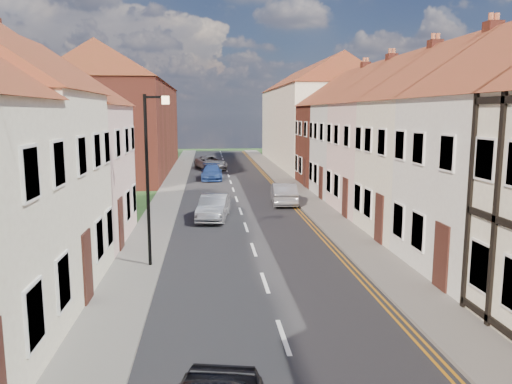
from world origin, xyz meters
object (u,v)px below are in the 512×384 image
lamppost (150,170)px  car_mid_b (284,193)px  car_far (212,172)px  car_mid (214,207)px  car_distant (211,163)px

lamppost → car_mid_b: (6.56, 12.00, -2.88)m
lamppost → car_mid_b: 13.98m
car_far → car_mid: bearing=-89.8°
lamppost → car_far: size_ratio=1.42×
lamppost → car_distant: (2.31, 31.15, -2.87)m
lamppost → car_mid: lamppost is taller
car_mid_b → car_far: bearing=-66.3°
lamppost → car_mid_b: lamppost is taller
car_far → car_distant: (0.00, 7.38, 0.06)m
car_mid → car_distant: (0.03, 23.12, 0.03)m
car_distant → car_mid_b: bearing=-94.3°
lamppost → car_distant: bearing=85.8°
car_far → car_mid_b: car_mid_b is taller
car_mid → car_far: (0.03, 15.74, -0.03)m
car_mid → car_distant: car_distant is taller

